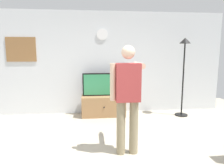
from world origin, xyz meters
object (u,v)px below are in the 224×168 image
object	(u,v)px
television	(103,84)
framed_picture	(21,49)
tv_stand	(103,106)
floor_lamp	(184,61)
person_standing_nearer_lamp	(128,94)
wall_clock	(102,34)

from	to	relation	value
television	framed_picture	world-z (taller)	framed_picture
tv_stand	television	size ratio (longest dim) A/B	1.05
floor_lamp	person_standing_nearer_lamp	xyz separation A→B (m)	(-1.78, -1.84, -0.44)
television	floor_lamp	bearing A→B (deg)	-7.22
wall_clock	person_standing_nearer_lamp	size ratio (longest dim) A/B	0.17
television	floor_lamp	size ratio (longest dim) A/B	0.53
wall_clock	floor_lamp	size ratio (longest dim) A/B	0.15
wall_clock	person_standing_nearer_lamp	distance (m)	2.61
framed_picture	floor_lamp	distance (m)	4.14
floor_lamp	television	bearing A→B (deg)	172.78
person_standing_nearer_lamp	television	bearing A→B (deg)	96.93
floor_lamp	person_standing_nearer_lamp	distance (m)	2.60
framed_picture	person_standing_nearer_lamp	size ratio (longest dim) A/B	0.42
floor_lamp	framed_picture	bearing A→B (deg)	172.96
tv_stand	framed_picture	size ratio (longest dim) A/B	1.52
tv_stand	floor_lamp	bearing A→B (deg)	-5.93
floor_lamp	person_standing_nearer_lamp	size ratio (longest dim) A/B	1.14
wall_clock	framed_picture	distance (m)	2.10
wall_clock	floor_lamp	distance (m)	2.20
framed_picture	floor_lamp	size ratio (longest dim) A/B	0.37
tv_stand	wall_clock	distance (m)	1.86
framed_picture	person_standing_nearer_lamp	distance (m)	3.38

